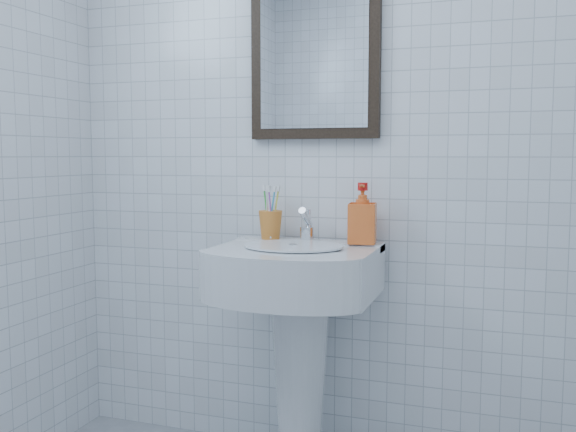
% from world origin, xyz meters
% --- Properties ---
extents(wall_back, '(2.20, 0.02, 2.50)m').
position_xyz_m(wall_back, '(0.00, 1.20, 1.25)').
color(wall_back, silver).
rests_on(wall_back, ground).
extents(washbasin, '(0.56, 0.41, 0.87)m').
position_xyz_m(washbasin, '(-0.08, 0.99, 0.58)').
color(washbasin, silver).
rests_on(washbasin, ground).
extents(faucet, '(0.05, 0.12, 0.13)m').
position_xyz_m(faucet, '(-0.08, 1.09, 0.91)').
color(faucet, silver).
rests_on(faucet, washbasin).
extents(toothbrush_cup, '(0.11, 0.11, 0.11)m').
position_xyz_m(toothbrush_cup, '(-0.23, 1.11, 0.91)').
color(toothbrush_cup, orange).
rests_on(toothbrush_cup, washbasin).
extents(soap_dispenser, '(0.11, 0.11, 0.22)m').
position_xyz_m(soap_dispenser, '(0.13, 1.10, 0.97)').
color(soap_dispenser, red).
rests_on(soap_dispenser, washbasin).
extents(wall_mirror, '(0.50, 0.04, 0.62)m').
position_xyz_m(wall_mirror, '(-0.08, 1.18, 1.55)').
color(wall_mirror, black).
rests_on(wall_mirror, wall_back).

